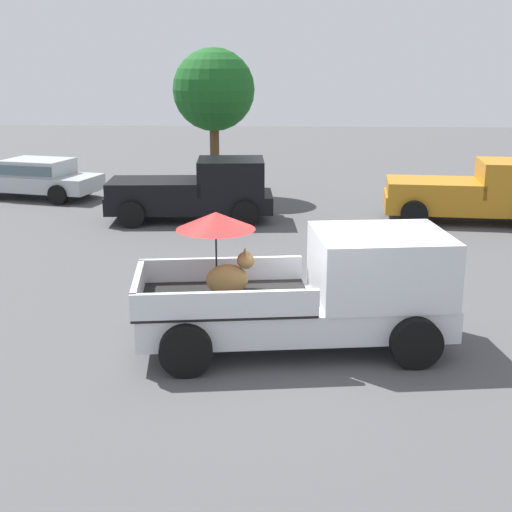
{
  "coord_description": "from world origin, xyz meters",
  "views": [
    {
      "loc": [
        -0.04,
        -10.78,
        4.56
      ],
      "look_at": [
        -0.7,
        1.55,
        1.1
      ],
      "focal_mm": 49.16,
      "sensor_mm": 36.0,
      "label": 1
    }
  ],
  "objects_px": {
    "pickup_truck_main": "(320,289)",
    "parked_sedan_near": "(37,176)",
    "pickup_truck_far": "(197,191)",
    "pickup_truck_red": "(476,192)"
  },
  "relations": [
    {
      "from": "pickup_truck_main",
      "to": "parked_sedan_near",
      "type": "bearing_deg",
      "value": 118.6
    },
    {
      "from": "pickup_truck_far",
      "to": "parked_sedan_near",
      "type": "bearing_deg",
      "value": 147.42
    },
    {
      "from": "pickup_truck_red",
      "to": "parked_sedan_near",
      "type": "bearing_deg",
      "value": 173.13
    },
    {
      "from": "pickup_truck_main",
      "to": "pickup_truck_red",
      "type": "xyz_separation_m",
      "value": [
        4.85,
        9.48,
        -0.1
      ]
    },
    {
      "from": "pickup_truck_red",
      "to": "pickup_truck_main",
      "type": "bearing_deg",
      "value": -112.13
    },
    {
      "from": "pickup_truck_main",
      "to": "parked_sedan_near",
      "type": "height_order",
      "value": "pickup_truck_main"
    },
    {
      "from": "pickup_truck_main",
      "to": "pickup_truck_red",
      "type": "distance_m",
      "value": 10.65
    },
    {
      "from": "pickup_truck_main",
      "to": "pickup_truck_red",
      "type": "bearing_deg",
      "value": 55.02
    },
    {
      "from": "pickup_truck_main",
      "to": "parked_sedan_near",
      "type": "relative_size",
      "value": 1.15
    },
    {
      "from": "pickup_truck_far",
      "to": "pickup_truck_main",
      "type": "bearing_deg",
      "value": -75.18
    }
  ]
}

